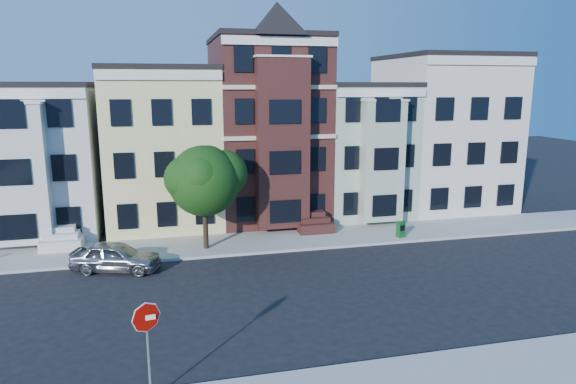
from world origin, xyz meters
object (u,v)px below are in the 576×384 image
object	(u,v)px
parked_car	(116,257)
stop_sign	(148,344)
newspaper_box	(401,229)
street_tree	(204,186)

from	to	relation	value
parked_car	stop_sign	size ratio (longest dim) A/B	1.32
parked_car	newspaper_box	bearing A→B (deg)	-67.17
newspaper_box	street_tree	bearing A→B (deg)	164.71
parked_car	stop_sign	xyz separation A→B (m)	(1.86, -11.50, 1.06)
street_tree	stop_sign	bearing A→B (deg)	-101.45
stop_sign	newspaper_box	bearing A→B (deg)	35.46
newspaper_box	stop_sign	bearing A→B (deg)	-149.88
newspaper_box	parked_car	bearing A→B (deg)	173.27
street_tree	newspaper_box	xyz separation A→B (m)	(11.55, -0.61, -3.10)
parked_car	newspaper_box	xyz separation A→B (m)	(16.18, 1.57, -0.12)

